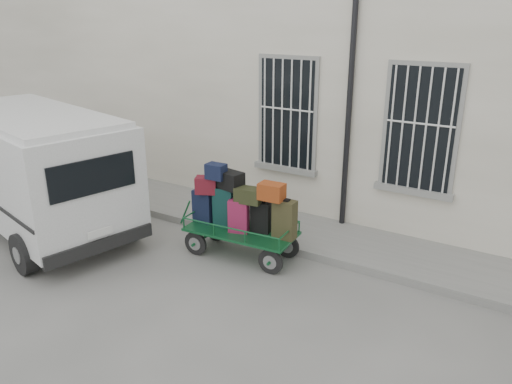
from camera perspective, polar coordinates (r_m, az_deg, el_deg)
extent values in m
plane|color=slate|center=(8.57, -3.95, -9.67)|extent=(80.00, 80.00, 0.00)
cube|color=beige|center=(12.40, 11.10, 13.82)|extent=(24.00, 5.00, 6.00)
cylinder|color=black|center=(9.69, 10.69, 11.09)|extent=(0.11, 0.11, 5.60)
cube|color=black|center=(10.40, 3.62, 8.88)|extent=(1.20, 0.08, 2.20)
cube|color=gray|center=(10.66, 3.44, 2.72)|extent=(1.45, 0.22, 0.12)
cube|color=black|center=(9.45, 18.28, 6.83)|extent=(1.20, 0.08, 2.20)
cube|color=gray|center=(9.74, 17.53, 0.15)|extent=(1.45, 0.22, 0.12)
cube|color=slate|center=(10.21, 3.25, -4.15)|extent=(24.00, 1.70, 0.15)
cylinder|color=black|center=(9.26, -6.92, -5.84)|extent=(0.45, 0.08, 0.45)
cylinder|color=gray|center=(9.26, -6.92, -5.84)|extent=(0.25, 0.10, 0.25)
cylinder|color=black|center=(9.78, -4.64, -4.33)|extent=(0.45, 0.08, 0.45)
cylinder|color=gray|center=(9.78, -4.64, -4.33)|extent=(0.25, 0.10, 0.25)
cylinder|color=black|center=(8.56, 1.67, -7.97)|extent=(0.45, 0.08, 0.45)
cylinder|color=gray|center=(8.56, 1.67, -7.97)|extent=(0.25, 0.10, 0.25)
cylinder|color=black|center=(9.11, 3.60, -6.18)|extent=(0.45, 0.08, 0.45)
cylinder|color=gray|center=(9.11, 3.60, -6.18)|extent=(0.25, 0.10, 0.25)
cube|color=#13532A|center=(9.03, -1.72, -4.49)|extent=(2.04, 1.04, 0.05)
cylinder|color=#13532A|center=(9.60, -8.08, -2.31)|extent=(0.26, 0.05, 0.51)
cube|color=black|center=(9.33, -5.99, -1.60)|extent=(0.40, 0.23, 0.61)
cube|color=black|center=(9.22, -6.06, 0.23)|extent=(0.16, 0.12, 0.03)
cube|color=black|center=(9.07, -3.57, -1.73)|extent=(0.42, 0.26, 0.74)
cube|color=black|center=(8.93, -3.62, 0.56)|extent=(0.17, 0.13, 0.03)
cube|color=maroon|center=(8.85, -1.99, -2.76)|extent=(0.40, 0.31, 0.60)
cube|color=black|center=(8.73, -2.01, -0.86)|extent=(0.15, 0.12, 0.03)
cube|color=black|center=(8.84, 0.56, -2.87)|extent=(0.37, 0.26, 0.57)
cube|color=black|center=(8.73, 0.57, -1.07)|extent=(0.14, 0.11, 0.03)
cube|color=#2B2C16|center=(8.59, 3.28, -3.15)|extent=(0.40, 0.24, 0.69)
cube|color=black|center=(8.46, 3.33, -0.89)|extent=(0.16, 0.12, 0.03)
cube|color=#4C0F1B|center=(9.06, -5.69, 0.81)|extent=(0.46, 0.40, 0.30)
cube|color=black|center=(8.84, -2.91, 1.33)|extent=(0.49, 0.36, 0.31)
cube|color=black|center=(8.67, -0.88, -0.38)|extent=(0.50, 0.35, 0.27)
cube|color=maroon|center=(8.45, 1.80, 0.05)|extent=(0.44, 0.30, 0.29)
cube|color=black|center=(8.85, -4.59, 2.36)|extent=(0.36, 0.25, 0.28)
cube|color=silver|center=(10.74, -23.80, 2.79)|extent=(5.09, 3.10, 1.94)
cube|color=silver|center=(10.52, -24.56, 8.06)|extent=(4.84, 2.90, 0.11)
cube|color=black|center=(8.54, -18.14, 1.70)|extent=(0.40, 1.48, 0.59)
cube|color=black|center=(8.99, -17.33, -5.81)|extent=(0.57, 1.96, 0.24)
cube|color=white|center=(8.85, -17.36, -4.45)|extent=(0.14, 0.45, 0.13)
cylinder|color=black|center=(12.76, -21.71, 0.80)|extent=(0.77, 0.40, 0.73)
cylinder|color=black|center=(9.38, -24.97, -6.38)|extent=(0.77, 0.40, 0.73)
cylinder|color=black|center=(10.10, -14.50, -3.25)|extent=(0.77, 0.40, 0.73)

